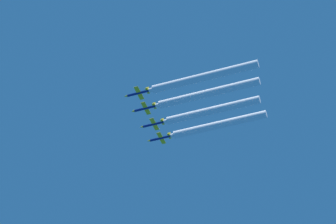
# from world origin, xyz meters

# --- Properties ---
(jet_far_left) EXTENTS (8.33, 12.13, 2.92)m
(jet_far_left) POSITION_xyz_m (-15.58, -0.02, 226.24)
(jet_far_left) COLOR navy
(jet_inner_left) EXTENTS (8.33, 12.13, 2.92)m
(jet_inner_left) POSITION_xyz_m (-5.56, 0.44, 226.18)
(jet_inner_left) COLOR navy
(jet_center) EXTENTS (8.33, 12.13, 2.92)m
(jet_center) POSITION_xyz_m (5.55, 0.40, 226.17)
(jet_center) COLOR navy
(jet_inner_right) EXTENTS (8.33, 12.13, 2.92)m
(jet_inner_right) POSITION_xyz_m (15.25, 0.41, 225.68)
(jet_inner_right) COLOR navy
(smoke_trail_far_left) EXTENTS (3.55, 49.22, 3.55)m
(smoke_trail_far_left) POSITION_xyz_m (-15.58, -30.17, 226.21)
(smoke_trail_far_left) COLOR white
(smoke_trail_inner_left) EXTENTS (3.55, 47.87, 3.55)m
(smoke_trail_inner_left) POSITION_xyz_m (-5.56, -29.04, 226.15)
(smoke_trail_inner_left) COLOR white
(smoke_trail_center) EXTENTS (3.55, 45.21, 3.55)m
(smoke_trail_center) POSITION_xyz_m (5.55, -27.75, 226.14)
(smoke_trail_center) COLOR white
(smoke_trail_inner_right) EXTENTS (3.55, 45.91, 3.55)m
(smoke_trail_inner_right) POSITION_xyz_m (15.25, -28.09, 225.65)
(smoke_trail_inner_right) COLOR white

